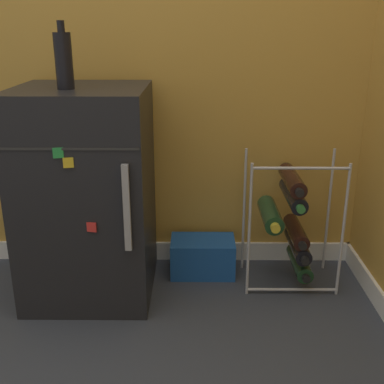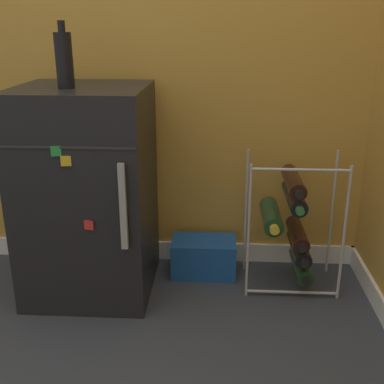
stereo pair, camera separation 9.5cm
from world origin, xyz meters
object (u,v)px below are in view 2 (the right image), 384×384
Objects in this scene: wine_rack at (292,223)px; fridge_top_bottle at (64,60)px; soda_box at (204,257)px; mini_fridge at (88,193)px.

fridge_top_bottle is at bearing -171.81° from wine_rack.
wine_rack is 1.13m from fridge_top_bottle.
wine_rack is 2.00× the size of soda_box.
soda_box is 1.04m from fridge_top_bottle.
wine_rack is at bearing -10.70° from soda_box.
mini_fridge is 3.63× the size of fridge_top_bottle.
soda_box is 1.22× the size of fridge_top_bottle.
mini_fridge is 2.99× the size of soda_box.
wine_rack is at bearing 8.19° from fridge_top_bottle.
mini_fridge is at bearing 59.32° from fridge_top_bottle.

